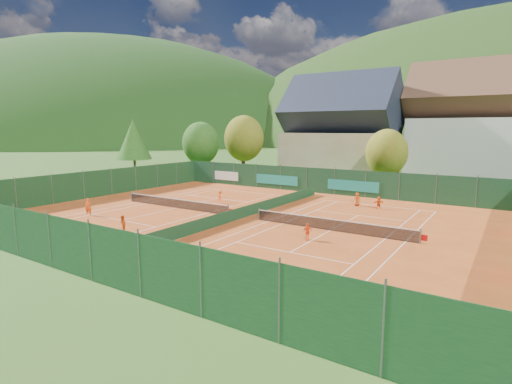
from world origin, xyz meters
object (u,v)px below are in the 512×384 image
(ball_hopper, at_px, (309,279))
(player_left_mid, at_px, (122,224))
(player_left_far, at_px, (220,196))
(player_right_far_a, at_px, (357,199))
(hotel_block_a, at_px, (490,130))
(player_right_far_b, at_px, (379,203))
(player_right_near, at_px, (307,232))
(chalet, at_px, (341,135))
(player_left_near, at_px, (88,207))

(ball_hopper, distance_m, player_left_mid, 16.47)
(player_left_far, distance_m, player_right_far_a, 13.93)
(hotel_block_a, relative_size, player_right_far_a, 15.99)
(player_right_far_a, xyz_separation_m, player_right_far_b, (2.27, -0.41, -0.07))
(ball_hopper, height_order, player_right_near, player_right_near)
(chalet, bearing_deg, ball_hopper, -70.51)
(player_right_far_b, bearing_deg, player_right_far_a, -48.85)
(player_left_far, xyz_separation_m, player_right_far_b, (14.82, 5.62, -0.04))
(player_right_far_a, bearing_deg, ball_hopper, 72.75)
(player_right_far_b, bearing_deg, player_left_mid, 16.38)
(player_right_near, relative_size, player_right_far_b, 1.01)
(player_left_near, xyz_separation_m, player_left_far, (5.98, 11.23, -0.13))
(hotel_block_a, bearing_deg, player_left_near, -123.44)
(ball_hopper, distance_m, player_left_far, 23.71)
(player_right_near, bearing_deg, player_right_far_b, 29.64)
(chalet, height_order, player_right_near, chalet)
(chalet, relative_size, hotel_block_a, 0.75)
(player_left_mid, distance_m, player_right_far_b, 23.32)
(player_right_far_b, bearing_deg, player_left_near, 0.47)
(player_left_mid, xyz_separation_m, player_right_far_a, (11.13, 19.49, 0.03))
(ball_hopper, xyz_separation_m, player_right_far_b, (-2.91, 21.36, 0.05))
(chalet, xyz_separation_m, ball_hopper, (14.56, -41.14, -6.07))
(hotel_block_a, xyz_separation_m, player_right_far_a, (-9.61, -25.37, -6.71))
(player_left_far, distance_m, player_right_far_b, 15.85)
(player_left_mid, relative_size, player_left_far, 0.99)
(chalet, bearing_deg, player_left_mid, -92.57)
(player_left_near, relative_size, player_right_far_a, 1.15)
(chalet, distance_m, hotel_block_a, 19.94)
(player_left_near, bearing_deg, player_right_near, -31.20)
(player_right_near, xyz_separation_m, player_right_far_b, (0.97, 13.53, -0.00))
(player_right_near, bearing_deg, player_left_far, 94.04)
(player_left_mid, bearing_deg, chalet, 114.25)
(ball_hopper, bearing_deg, player_left_mid, 172.04)
(player_left_far, bearing_deg, player_left_near, 90.23)
(player_left_far, height_order, player_right_near, player_left_far)
(player_left_near, height_order, player_right_far_a, player_left_near)
(ball_hopper, relative_size, player_right_far_a, 0.59)
(ball_hopper, bearing_deg, player_right_far_b, 97.75)
(ball_hopper, xyz_separation_m, player_right_near, (-3.88, 7.84, 0.06))
(player_left_mid, distance_m, player_left_far, 13.53)
(chalet, distance_m, ball_hopper, 44.06)
(ball_hopper, bearing_deg, player_right_far_a, 103.36)
(player_left_mid, distance_m, player_right_near, 13.61)
(player_left_far, bearing_deg, player_right_near, 178.56)
(chalet, relative_size, player_right_near, 13.23)
(chalet, xyz_separation_m, player_right_near, (10.68, -33.30, -6.01))
(player_left_near, distance_m, player_right_near, 20.11)
(chalet, height_order, player_left_mid, chalet)
(ball_hopper, height_order, player_right_far_b, player_right_far_b)
(player_left_mid, bearing_deg, player_right_far_b, 81.74)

